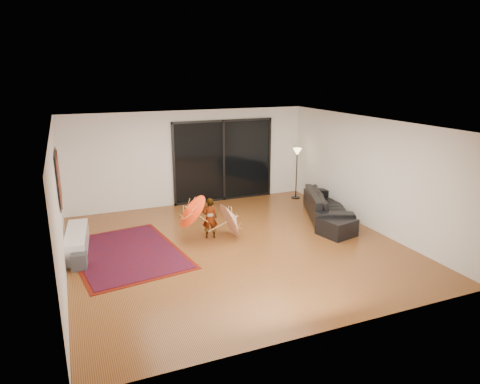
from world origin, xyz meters
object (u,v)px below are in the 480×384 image
sofa (327,205)px  ottoman (337,227)px  media_console (77,242)px  child (210,218)px

sofa → ottoman: bearing=-179.8°
media_console → sofa: (6.20, -0.14, 0.12)m
sofa → child: child is taller
sofa → child: bearing=115.9°
media_console → ottoman: (5.71, -1.30, -0.02)m
media_console → ottoman: bearing=-7.3°
ottoman → child: child is taller
media_console → ottoman: media_console is taller
media_console → ottoman: 5.86m
media_console → sofa: size_ratio=0.70×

